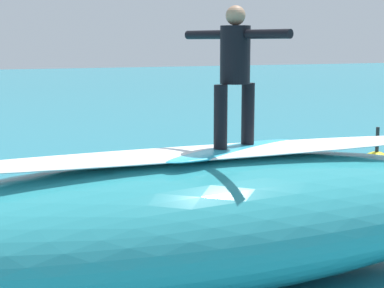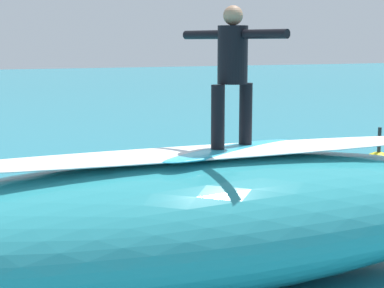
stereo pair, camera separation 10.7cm
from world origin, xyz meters
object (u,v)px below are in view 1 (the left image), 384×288
surfboard_paddling (168,183)px  surfer_paddling (169,173)px  buoy_marker (376,169)px  surfer_riding (235,65)px  surfboard_riding (234,150)px

surfboard_paddling → surfer_paddling: size_ratio=1.48×
surfer_paddling → buoy_marker: bearing=100.4°
surfer_riding → surfer_paddling: surfer_riding is taller
surfer_riding → surfboard_paddling: bearing=-125.0°
surfer_riding → buoy_marker: 6.29m
surfer_riding → buoy_marker: size_ratio=1.35×
surfer_riding → buoy_marker: surfer_riding is taller
buoy_marker → surfboard_paddling: bearing=-26.3°
buoy_marker → surfboard_riding: bearing=33.0°
surfboard_riding → surfer_riding: surfer_riding is taller
surfer_riding → surfboard_paddling: surfer_riding is taller
surfboard_riding → surfboard_paddling: surfboard_riding is taller
surfboard_paddling → buoy_marker: size_ratio=1.82×
surfboard_riding → buoy_marker: bearing=-167.3°
surfer_riding → surfer_paddling: bearing=-125.5°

